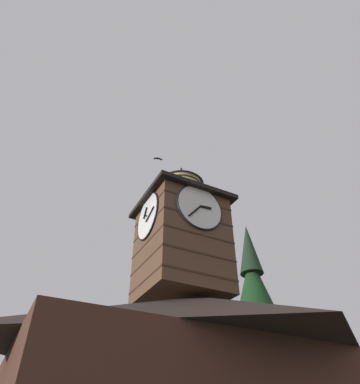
# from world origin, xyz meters

# --- Properties ---
(clock_tower) EXTENTS (4.75, 4.75, 8.58)m
(clock_tower) POSITION_xyz_m (-0.90, -2.42, 11.36)
(clock_tower) COLOR brown
(clock_tower) RESTS_ON building_main
(pine_tree_behind) EXTENTS (6.95, 6.95, 12.89)m
(pine_tree_behind) POSITION_xyz_m (-1.82, -8.73, 5.30)
(pine_tree_behind) COLOR #473323
(pine_tree_behind) RESTS_ON ground_plane
(pine_tree_aside) EXTENTS (5.15, 5.15, 15.98)m
(pine_tree_aside) POSITION_xyz_m (-8.35, -5.83, 6.38)
(pine_tree_aside) COLOR #473323
(pine_tree_aside) RESTS_ON ground_plane
(moon) EXTENTS (1.79, 1.79, 1.79)m
(moon) POSITION_xyz_m (-15.47, -35.27, 14.93)
(moon) COLOR silver
(flying_bird_high) EXTENTS (0.63, 0.27, 0.13)m
(flying_bird_high) POSITION_xyz_m (-0.16, -4.53, 18.52)
(flying_bird_high) COLOR black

